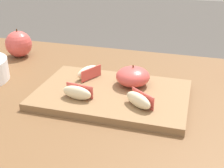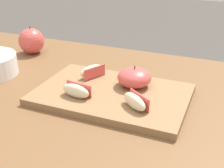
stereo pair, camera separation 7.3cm
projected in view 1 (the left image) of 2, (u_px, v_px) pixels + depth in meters
dining_table at (82, 134)px, 0.81m from camera, size 1.34×0.76×0.77m
cutting_board at (112, 94)px, 0.75m from camera, size 0.37×0.24×0.02m
apple_half_skin_up at (133, 76)px, 0.77m from camera, size 0.09×0.09×0.05m
apple_wedge_near_knife at (77, 92)px, 0.70m from camera, size 0.08×0.04×0.03m
apple_wedge_front at (88, 72)px, 0.81m from camera, size 0.06×0.08×0.03m
apple_wedge_left at (139, 100)px, 0.67m from camera, size 0.07×0.06×0.03m
whole_apple_pink_lady at (19, 44)px, 1.00m from camera, size 0.09×0.09×0.10m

